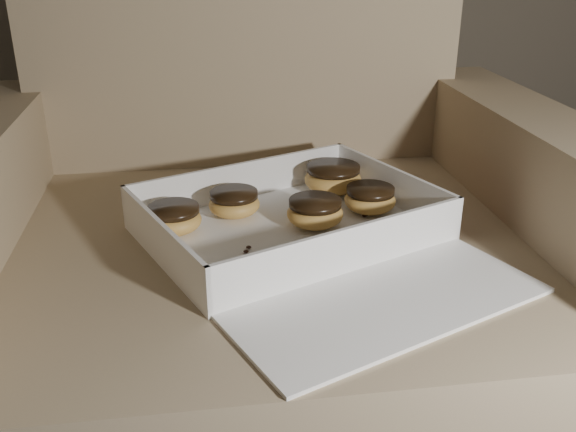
# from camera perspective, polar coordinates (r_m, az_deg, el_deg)

# --- Properties ---
(armchair) EXTENTS (0.94, 0.80, 0.99)m
(armchair) POSITION_cam_1_polar(r_m,az_deg,el_deg) (1.03, -2.10, -6.44)
(armchair) COLOR #94805E
(armchair) RESTS_ON floor
(bakery_box) EXTENTS (0.52, 0.56, 0.06)m
(bakery_box) POSITION_cam_1_polar(r_m,az_deg,el_deg) (0.87, 1.56, -1.76)
(bakery_box) COLOR white
(bakery_box) RESTS_ON armchair
(donut_a) EXTENTS (0.08, 0.08, 0.04)m
(donut_a) POSITION_cam_1_polar(r_m,az_deg,el_deg) (0.96, 7.31, 1.55)
(donut_a) COLOR gold
(donut_a) RESTS_ON bakery_box
(donut_b) EXTENTS (0.08, 0.08, 0.04)m
(donut_b) POSITION_cam_1_polar(r_m,az_deg,el_deg) (0.94, -4.81, 1.20)
(donut_b) COLOR gold
(donut_b) RESTS_ON bakery_box
(donut_c) EXTENTS (0.08, 0.08, 0.04)m
(donut_c) POSITION_cam_1_polar(r_m,az_deg,el_deg) (0.90, 2.42, 0.38)
(donut_c) COLOR gold
(donut_c) RESTS_ON bakery_box
(donut_d) EXTENTS (0.09, 0.09, 0.05)m
(donut_d) POSITION_cam_1_polar(r_m,az_deg,el_deg) (1.02, 4.03, 3.39)
(donut_d) COLOR gold
(donut_d) RESTS_ON bakery_box
(donut_e) EXTENTS (0.08, 0.08, 0.04)m
(donut_e) POSITION_cam_1_polar(r_m,az_deg,el_deg) (0.90, -10.12, -0.21)
(donut_e) COLOR gold
(donut_e) RESTS_ON bakery_box
(crumb_a) EXTENTS (0.01, 0.01, 0.00)m
(crumb_a) POSITION_cam_1_polar(r_m,az_deg,el_deg) (0.95, 6.95, 0.09)
(crumb_a) COLOR black
(crumb_a) RESTS_ON bakery_box
(crumb_b) EXTENTS (0.01, 0.01, 0.00)m
(crumb_b) POSITION_cam_1_polar(r_m,az_deg,el_deg) (0.85, -3.52, -2.78)
(crumb_b) COLOR black
(crumb_b) RESTS_ON bakery_box
(crumb_c) EXTENTS (0.01, 0.01, 0.00)m
(crumb_c) POSITION_cam_1_polar(r_m,az_deg,el_deg) (0.79, -8.14, -4.94)
(crumb_c) COLOR black
(crumb_c) RESTS_ON bakery_box
(crumb_d) EXTENTS (0.01, 0.01, 0.00)m
(crumb_d) POSITION_cam_1_polar(r_m,az_deg,el_deg) (0.95, 6.79, 0.03)
(crumb_d) COLOR black
(crumb_d) RESTS_ON bakery_box
(crumb_e) EXTENTS (0.01, 0.01, 0.00)m
(crumb_e) POSITION_cam_1_polar(r_m,az_deg,el_deg) (0.84, -3.75, -3.15)
(crumb_e) COLOR black
(crumb_e) RESTS_ON bakery_box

